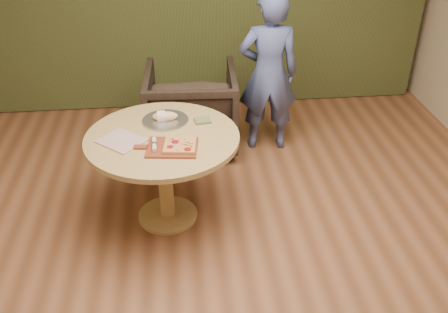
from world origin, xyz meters
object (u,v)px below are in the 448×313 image
serving_tray (165,120)px  person_standing (268,74)px  armchair (191,104)px  pizza_paddle (171,147)px  cutlery_roll (154,144)px  flatbread_pizza (180,145)px  bread_roll (164,116)px  pedestal_table (163,152)px

serving_tray → person_standing: (0.95, 0.82, 0.01)m
serving_tray → armchair: (0.23, 0.92, -0.32)m
serving_tray → person_standing: bearing=40.9°
pizza_paddle → person_standing: bearing=60.2°
cutlery_roll → armchair: size_ratio=0.23×
flatbread_pizza → cutlery_roll: bearing=171.4°
pizza_paddle → flatbread_pizza: bearing=-1.5°
serving_tray → bread_roll: bearing=180.0°
flatbread_pizza → serving_tray: flatbread_pizza is taller
pedestal_table → serving_tray: (0.03, 0.23, 0.15)m
bread_roll → person_standing: (0.96, 0.82, -0.03)m
pedestal_table → pizza_paddle: size_ratio=2.46×
serving_tray → cutlery_roll: bearing=-101.1°
cutlery_roll → armchair: (0.31, 1.31, -0.34)m
bread_roll → serving_tray: bearing=0.0°
pedestal_table → flatbread_pizza: size_ratio=4.65×
bread_roll → person_standing: bearing=40.6°
cutlery_roll → person_standing: bearing=48.0°
pedestal_table → person_standing: (0.98, 1.05, 0.15)m
pedestal_table → pizza_paddle: 0.25m
flatbread_pizza → serving_tray: size_ratio=0.69×
flatbread_pizza → armchair: armchair is taller
flatbread_pizza → serving_tray: 0.43m
pizza_paddle → bread_roll: (-0.04, 0.41, 0.04)m
serving_tray → armchair: size_ratio=0.41×
cutlery_roll → serving_tray: size_ratio=0.56×
pizza_paddle → armchair: bearing=88.4°
flatbread_pizza → armchair: 1.39m
pizza_paddle → cutlery_roll: cutlery_roll is taller
serving_tray → person_standing: 1.26m
armchair → person_standing: person_standing is taller
flatbread_pizza → cutlery_roll: flatbread_pizza is taller
serving_tray → person_standing: person_standing is taller
cutlery_roll → armchair: 1.39m
flatbread_pizza → bread_roll: size_ratio=1.26×
serving_tray → bread_roll: size_ratio=1.84×
pedestal_table → bread_roll: bearing=85.8°
bread_roll → person_standing: person_standing is taller
person_standing → serving_tray: bearing=43.8°
serving_tray → armchair: 1.00m
pedestal_table → person_standing: person_standing is taller
person_standing → cutlery_roll: bearing=52.7°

